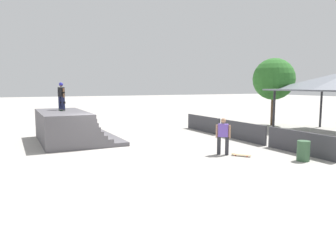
{
  "coord_description": "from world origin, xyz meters",
  "views": [
    {
      "loc": [
        15.48,
        -4.03,
        3.14
      ],
      "look_at": [
        -0.37,
        3.71,
        0.94
      ],
      "focal_mm": 35.0,
      "sensor_mm": 36.0,
      "label": 1
    }
  ],
  "objects_px": {
    "skater_on_deck": "(61,94)",
    "bystander_walking": "(223,135)",
    "tree_beside_pavilion": "(274,79)",
    "trash_bin": "(303,151)",
    "skateboard_on_deck": "(62,110)",
    "skateboard_on_ground": "(241,155)"
  },
  "relations": [
    {
      "from": "bystander_walking",
      "to": "tree_beside_pavilion",
      "type": "relative_size",
      "value": 0.32
    },
    {
      "from": "bystander_walking",
      "to": "skateboard_on_ground",
      "type": "bearing_deg",
      "value": 171.33
    },
    {
      "from": "tree_beside_pavilion",
      "to": "skater_on_deck",
      "type": "bearing_deg",
      "value": -91.41
    },
    {
      "from": "skateboard_on_deck",
      "to": "tree_beside_pavilion",
      "type": "bearing_deg",
      "value": 86.25
    },
    {
      "from": "tree_beside_pavilion",
      "to": "trash_bin",
      "type": "bearing_deg",
      "value": -37.97
    },
    {
      "from": "skater_on_deck",
      "to": "skateboard_on_ground",
      "type": "bearing_deg",
      "value": 14.02
    },
    {
      "from": "skateboard_on_deck",
      "to": "skater_on_deck",
      "type": "bearing_deg",
      "value": 166.92
    },
    {
      "from": "skater_on_deck",
      "to": "trash_bin",
      "type": "xyz_separation_m",
      "value": [
        10.37,
        8.14,
        -2.2
      ]
    },
    {
      "from": "bystander_walking",
      "to": "skateboard_on_ground",
      "type": "relative_size",
      "value": 2.1
    },
    {
      "from": "skateboard_on_deck",
      "to": "bystander_walking",
      "type": "distance_m",
      "value": 9.36
    },
    {
      "from": "trash_bin",
      "to": "skateboard_on_ground",
      "type": "bearing_deg",
      "value": -136.59
    },
    {
      "from": "bystander_walking",
      "to": "trash_bin",
      "type": "relative_size",
      "value": 1.97
    },
    {
      "from": "skater_on_deck",
      "to": "tree_beside_pavilion",
      "type": "height_order",
      "value": "tree_beside_pavilion"
    },
    {
      "from": "bystander_walking",
      "to": "tree_beside_pavilion",
      "type": "distance_m",
      "value": 12.84
    },
    {
      "from": "skateboard_on_ground",
      "to": "skateboard_on_deck",
      "type": "bearing_deg",
      "value": 1.86
    },
    {
      "from": "skateboard_on_deck",
      "to": "skateboard_on_ground",
      "type": "xyz_separation_m",
      "value": [
        7.8,
        6.47,
        -1.71
      ]
    },
    {
      "from": "skater_on_deck",
      "to": "bystander_walking",
      "type": "height_order",
      "value": "skater_on_deck"
    },
    {
      "from": "skateboard_on_deck",
      "to": "tree_beside_pavilion",
      "type": "xyz_separation_m",
      "value": [
        -0.31,
        16.02,
        1.84
      ]
    },
    {
      "from": "trash_bin",
      "to": "skateboard_on_deck",
      "type": "bearing_deg",
      "value": -139.57
    },
    {
      "from": "tree_beside_pavilion",
      "to": "trash_bin",
      "type": "relative_size",
      "value": 6.17
    },
    {
      "from": "skateboard_on_deck",
      "to": "tree_beside_pavilion",
      "type": "relative_size",
      "value": 0.16
    },
    {
      "from": "bystander_walking",
      "to": "trash_bin",
      "type": "bearing_deg",
      "value": 173.67
    }
  ]
}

